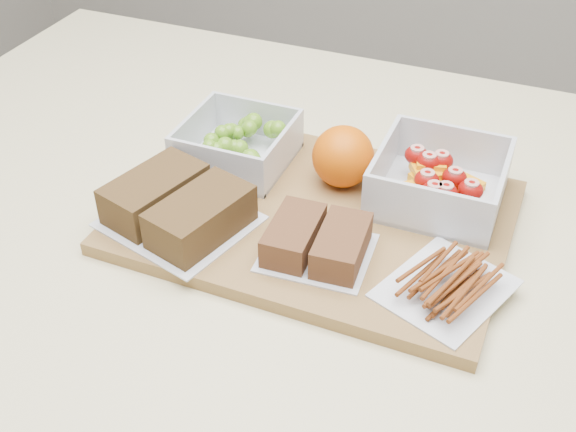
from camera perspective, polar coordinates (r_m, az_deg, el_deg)
name	(u,v)px	position (r m, az deg, el deg)	size (l,w,h in m)	color
cutting_board	(316,217)	(0.81, 2.21, -0.05)	(0.42, 0.30, 0.02)	olive
grape_container	(240,144)	(0.88, -3.83, 5.69)	(0.12, 0.12, 0.05)	silver
fruit_container	(438,183)	(0.83, 11.80, 2.59)	(0.14, 0.14, 0.06)	silver
orange	(343,156)	(0.83, 4.37, 4.72)	(0.07, 0.07, 0.07)	#DE5A05
sandwich_bag_left	(178,206)	(0.79, -8.71, 0.80)	(0.18, 0.17, 0.05)	silver
sandwich_bag_center	(317,241)	(0.74, 2.34, -1.99)	(0.12, 0.10, 0.03)	silver
pretzel_bag	(447,279)	(0.72, 12.47, -4.89)	(0.14, 0.15, 0.03)	silver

